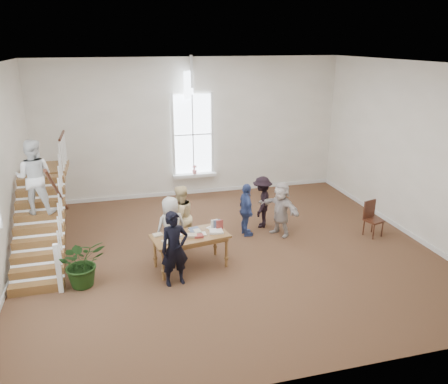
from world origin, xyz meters
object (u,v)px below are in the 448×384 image
object	(u,v)px
floor_plant	(82,262)
woman_cluster_b	(262,202)
police_officer	(175,249)
elderly_woman	(171,228)
person_yellow	(180,217)
side_chair	(372,216)
library_table	(191,238)
woman_cluster_c	(281,209)
woman_cluster_a	(246,210)

from	to	relation	value
floor_plant	woman_cluster_b	bearing A→B (deg)	23.11
police_officer	elderly_woman	xyz separation A→B (m)	(0.10, 1.25, -0.06)
elderly_woman	person_yellow	bearing A→B (deg)	-135.82
floor_plant	side_chair	size ratio (longest dim) A/B	1.12
library_table	woman_cluster_c	distance (m)	2.89
side_chair	floor_plant	bearing A→B (deg)	168.95
woman_cluster_a	elderly_woman	bearing A→B (deg)	108.20
woman_cluster_b	elderly_woman	bearing A→B (deg)	-38.89
police_officer	side_chair	xyz separation A→B (m)	(5.46, 1.17, -0.30)
person_yellow	floor_plant	distance (m)	2.67
woman_cluster_a	floor_plant	world-z (taller)	woman_cluster_a
woman_cluster_b	floor_plant	bearing A→B (deg)	-39.70
library_table	police_officer	distance (m)	0.81
elderly_woman	woman_cluster_a	xyz separation A→B (m)	(2.11, 0.75, -0.04)
woman_cluster_c	floor_plant	world-z (taller)	woman_cluster_c
police_officer	woman_cluster_b	xyz separation A→B (m)	(2.81, 2.45, -0.10)
library_table	woman_cluster_a	xyz separation A→B (m)	(1.75, 1.35, 0.01)
elderly_woman	police_officer	bearing A→B (deg)	70.57
library_table	woman_cluster_b	world-z (taller)	woman_cluster_b
woman_cluster_c	side_chair	distance (m)	2.45
person_yellow	woman_cluster_b	distance (m)	2.51
police_officer	woman_cluster_b	distance (m)	3.73
woman_cluster_a	floor_plant	xyz separation A→B (m)	(-4.12, -1.56, -0.19)
floor_plant	side_chair	world-z (taller)	floor_plant
woman_cluster_c	library_table	bearing A→B (deg)	-94.46
person_yellow	woman_cluster_c	distance (m)	2.71
woman_cluster_c	woman_cluster_a	bearing A→B (deg)	-130.38
library_table	woman_cluster_b	size ratio (longest dim) A/B	1.25
person_yellow	woman_cluster_b	xyz separation A→B (m)	(2.41, 0.70, -0.08)
woman_cluster_a	woman_cluster_c	distance (m)	0.92
police_officer	woman_cluster_b	bearing A→B (deg)	30.89
person_yellow	woman_cluster_c	bearing A→B (deg)	151.25
woman_cluster_a	side_chair	size ratio (longest dim) A/B	1.51
police_officer	woman_cluster_c	xyz separation A→B (m)	(3.11, 1.80, -0.09)
woman_cluster_c	floor_plant	size ratio (longest dim) A/B	1.37
woman_cluster_a	woman_cluster_c	bearing A→B (deg)	-103.93
person_yellow	woman_cluster_a	distance (m)	1.82
elderly_woman	side_chair	world-z (taller)	elderly_woman
library_table	person_yellow	distance (m)	1.10
floor_plant	woman_cluster_a	bearing A→B (deg)	20.79
library_table	police_officer	bearing A→B (deg)	-134.57
woman_cluster_c	side_chair	world-z (taller)	woman_cluster_c
elderly_woman	woman_cluster_c	size ratio (longest dim) A/B	1.04
elderly_woman	person_yellow	distance (m)	0.58
woman_cluster_c	floor_plant	xyz separation A→B (m)	(-5.02, -1.36, -0.20)
woman_cluster_b	side_chair	world-z (taller)	woman_cluster_b
elderly_woman	woman_cluster_c	world-z (taller)	elderly_woman
person_yellow	woman_cluster_c	xyz separation A→B (m)	(2.71, 0.05, -0.07)
person_yellow	woman_cluster_c	world-z (taller)	person_yellow
elderly_woman	woman_cluster_c	xyz separation A→B (m)	(3.01, 0.55, -0.03)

